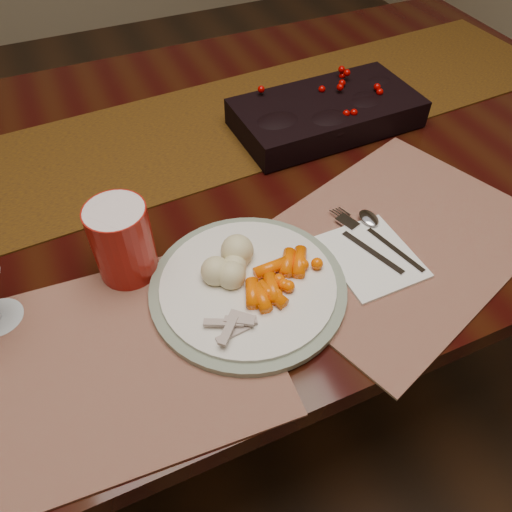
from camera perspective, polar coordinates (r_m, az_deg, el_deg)
name	(u,v)px	position (r m, az deg, el deg)	size (l,w,h in m)	color
floor	(225,371)	(1.52, -3.60, -12.97)	(5.00, 5.00, 0.00)	black
dining_table	(217,293)	(1.21, -4.44, -4.20)	(1.80, 1.00, 0.75)	black
table_runner	(210,129)	(1.04, -5.25, 14.23)	(1.64, 0.34, 0.00)	#401E07
centerpiece	(327,109)	(1.03, 8.07, 16.31)	(0.36, 0.19, 0.07)	black
placemat_main	(396,239)	(0.83, 15.70, 1.93)	(0.45, 0.33, 0.00)	#8C6042
placemat_second	(108,363)	(0.69, -16.60, -11.60)	(0.43, 0.31, 0.00)	brown
dinner_plate	(248,286)	(0.72, -0.92, -3.50)	(0.28, 0.28, 0.02)	white
baby_carrots	(283,286)	(0.70, 3.08, -3.43)	(0.12, 0.10, 0.02)	#FC5E00
mashed_potatoes	(229,258)	(0.71, -3.10, -0.26)	(0.09, 0.08, 0.05)	#D0B778
turkey_shreds	(234,324)	(0.66, -2.50, -7.81)	(0.06, 0.05, 0.01)	#D5A797
napkin	(371,257)	(0.78, 12.99, -0.07)	(0.12, 0.14, 0.00)	white
fork	(366,244)	(0.79, 12.44, 1.31)	(0.02, 0.15, 0.00)	silver
spoon	(386,240)	(0.81, 14.68, 1.82)	(0.03, 0.14, 0.00)	silver
red_cup	(122,241)	(0.73, -15.03, 1.65)	(0.09, 0.09, 0.12)	#9C1810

